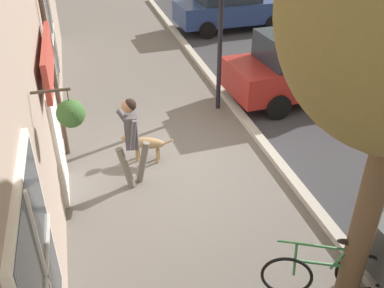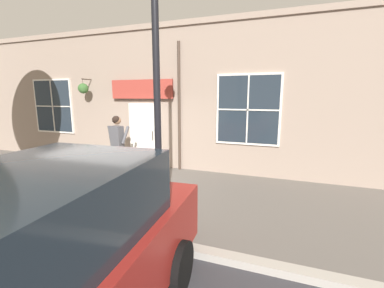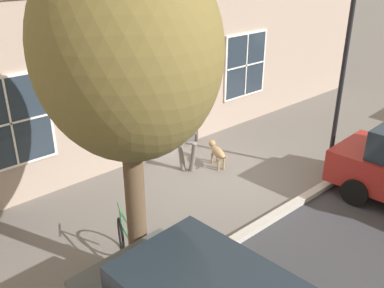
{
  "view_description": "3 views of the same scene",
  "coord_description": "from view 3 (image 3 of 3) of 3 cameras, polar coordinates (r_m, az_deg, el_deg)",
  "views": [
    {
      "loc": [
        -1.57,
        -7.13,
        4.9
      ],
      "look_at": [
        -0.09,
        -1.67,
        1.44
      ],
      "focal_mm": 40.0,
      "sensor_mm": 36.0,
      "label": 1
    },
    {
      "loc": [
        5.27,
        4.06,
        2.34
      ],
      "look_at": [
        -0.87,
        1.81,
        1.11
      ],
      "focal_mm": 24.0,
      "sensor_mm": 36.0,
      "label": 2
    },
    {
      "loc": [
        6.53,
        -6.99,
        5.24
      ],
      "look_at": [
        -0.71,
        -0.52,
        0.81
      ],
      "focal_mm": 40.0,
      "sensor_mm": 36.0,
      "label": 3
    }
  ],
  "objects": [
    {
      "name": "ground_plane",
      "position": [
        10.91,
        4.54,
        -4.29
      ],
      "size": [
        90.0,
        90.0,
        0.0
      ],
      "primitive_type": "plane",
      "color": "#66605B"
    },
    {
      "name": "storefront_facade",
      "position": [
        11.66,
        -3.59,
        9.71
      ],
      "size": [
        0.95,
        18.0,
        4.53
      ],
      "color": "gray",
      "rests_on": "ground_plane"
    },
    {
      "name": "pedestrian_walking",
      "position": [
        10.69,
        -0.69,
        1.62
      ],
      "size": [
        0.66,
        0.6,
        1.78
      ],
      "color": "#6B665B",
      "rests_on": "ground_plane"
    },
    {
      "name": "dog_on_leash",
      "position": [
        11.24,
        3.37,
        -1.03
      ],
      "size": [
        1.05,
        0.5,
        0.62
      ],
      "color": "#997A51",
      "rests_on": "ground_plane"
    },
    {
      "name": "street_tree_by_curb",
      "position": [
        6.04,
        -8.78,
        11.06
      ],
      "size": [
        2.85,
        2.56,
        5.55
      ],
      "color": "brown",
      "rests_on": "ground_plane"
    },
    {
      "name": "leaning_bicycle",
      "position": [
        7.91,
        -8.07,
        -13.7
      ],
      "size": [
        1.68,
        0.54,
        1.01
      ],
      "color": "black",
      "rests_on": "ground_plane"
    },
    {
      "name": "street_lamp",
      "position": [
        10.55,
        19.97,
        12.34
      ],
      "size": [
        0.32,
        0.32,
        5.04
      ],
      "color": "black",
      "rests_on": "ground_plane"
    }
  ]
}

